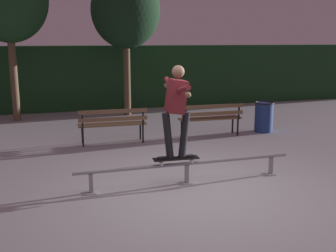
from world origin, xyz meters
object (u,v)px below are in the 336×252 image
(park_bench_left_center, at_px, (211,116))
(trash_can, at_px, (264,116))
(skateboarder, at_px, (176,104))
(tree_behind_benches, at_px, (126,11))
(skateboard, at_px, (176,159))
(park_bench_leftmost, at_px, (113,122))
(grind_rail, at_px, (187,167))

(park_bench_left_center, distance_m, trash_can, 1.59)
(skateboarder, xyz_separation_m, tree_behind_benches, (0.47, 6.69, 1.91))
(skateboard, relative_size, park_bench_leftmost, 0.49)
(skateboarder, bearing_deg, tree_behind_benches, 85.95)
(skateboard, height_order, trash_can, trash_can)
(grind_rail, distance_m, park_bench_left_center, 3.51)
(skateboard, xyz_separation_m, skateboarder, (0.00, -0.00, 0.94))
(grind_rail, xyz_separation_m, trash_can, (3.29, 3.19, 0.12))
(park_bench_leftmost, bearing_deg, park_bench_left_center, 0.00)
(park_bench_leftmost, distance_m, tree_behind_benches, 4.69)
(skateboard, bearing_deg, skateboarder, -2.46)
(skateboard, bearing_deg, tree_behind_benches, 85.93)
(tree_behind_benches, bearing_deg, skateboarder, -94.05)
(park_bench_left_center, bearing_deg, skateboard, -121.99)
(grind_rail, height_order, skateboard, skateboard)
(grind_rail, relative_size, skateboard, 4.87)
(skateboard, bearing_deg, park_bench_left_center, 58.01)
(grind_rail, distance_m, skateboarder, 1.11)
(trash_can, bearing_deg, grind_rail, -135.85)
(skateboarder, xyz_separation_m, park_bench_leftmost, (-0.59, 3.05, -0.85))
(trash_can, bearing_deg, tree_behind_benches, 130.68)
(park_bench_leftmost, xyz_separation_m, tree_behind_benches, (1.06, 3.64, 2.77))
(grind_rail, distance_m, trash_can, 4.58)
(skateboard, height_order, tree_behind_benches, tree_behind_benches)
(tree_behind_benches, bearing_deg, park_bench_left_center, -68.54)
(tree_behind_benches, bearing_deg, grind_rail, -92.40)
(park_bench_left_center, bearing_deg, skateboarder, -121.95)
(skateboard, xyz_separation_m, tree_behind_benches, (0.48, 6.69, 2.85))
(skateboarder, relative_size, park_bench_leftmost, 0.97)
(park_bench_left_center, xyz_separation_m, trash_can, (1.58, 0.14, -0.12))
(skateboarder, distance_m, park_bench_left_center, 3.70)
(skateboard, bearing_deg, trash_can, 42.50)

